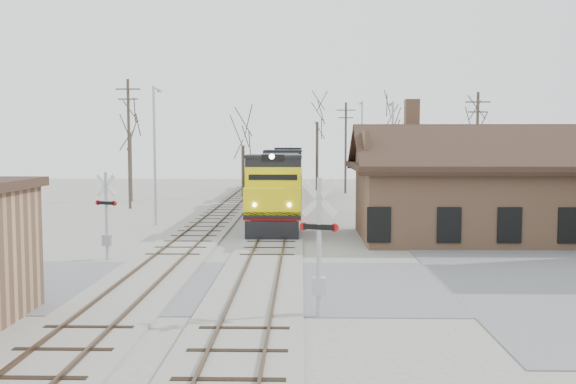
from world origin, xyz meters
name	(u,v)px	position (x,y,z in m)	size (l,w,h in m)	color
ground	(259,285)	(0.00, 0.00, 0.00)	(140.00, 140.00, 0.00)	#A39E93
road	(259,285)	(0.00, 0.00, 0.01)	(60.00, 9.00, 0.03)	#5D5D62
track_main	(275,230)	(0.00, 15.00, 0.07)	(3.40, 90.00, 0.24)	#A39E93
track_siding	(202,229)	(-4.50, 15.00, 0.07)	(3.40, 90.00, 0.24)	#A39E93
depot	(487,196)	(11.99, 12.00, 2.41)	(15.20, 9.31, 7.90)	#A17153
locomotive_lead	(279,184)	(0.00, 20.80, 2.49)	(3.19, 21.37, 4.75)	black
locomotive_trailing	(286,170)	(0.00, 42.44, 2.49)	(3.19, 21.37, 4.49)	black
crossbuck_near	(319,253)	(2.18, -4.34, 2.02)	(1.22, 0.41, 4.35)	#A5A8AD
crossbuck_far	(107,219)	(-7.38, 5.20, 1.91)	(1.11, 0.49, 4.06)	#A5A8AD
streetlight_a	(155,148)	(-7.93, 17.60, 5.05)	(0.25, 2.04, 9.03)	#A5A8AD
streetlight_b	(392,151)	(8.46, 24.75, 4.77)	(0.25, 2.04, 8.48)	#A5A8AD
streetlight_c	(362,144)	(7.30, 37.18, 5.19)	(0.25, 2.04, 9.30)	#A5A8AD
utility_pole_a	(129,141)	(-12.40, 27.81, 5.47)	(2.00, 0.24, 10.48)	#382D23
utility_pole_b	(346,146)	(6.24, 43.80, 5.00)	(2.00, 0.24, 9.56)	#382D23
utility_pole_c	(477,148)	(15.79, 28.25, 4.94)	(2.00, 0.24, 9.44)	#382D23
tree_a	(130,122)	(-14.05, 34.23, 7.24)	(4.15, 4.15, 10.18)	#382D23
tree_b	(243,137)	(-4.08, 37.97, 5.93)	(3.41, 3.41, 8.35)	#382D23
tree_c	(317,110)	(3.33, 48.40, 8.96)	(5.13, 5.13, 12.58)	#382D23
tree_d	(394,117)	(10.78, 40.55, 7.95)	(4.56, 4.56, 11.16)	#382D23
tree_e	(479,120)	(19.10, 39.96, 7.61)	(4.36, 4.36, 10.69)	#382D23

